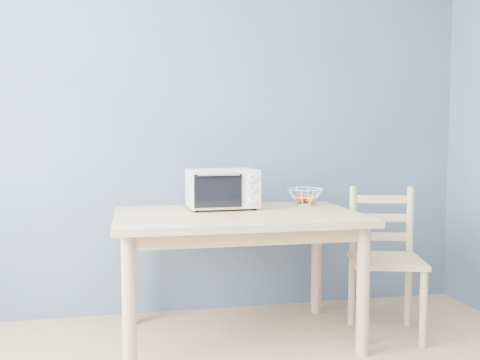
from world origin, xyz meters
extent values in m
cube|color=slate|center=(0.00, 2.25, 1.30)|extent=(4.00, 0.01, 2.60)
cube|color=tan|center=(0.28, 1.66, 0.73)|extent=(1.40, 0.90, 0.04)
cylinder|color=tan|center=(-0.34, 1.29, 0.35)|extent=(0.07, 0.07, 0.71)
cylinder|color=tan|center=(0.90, 1.29, 0.35)|extent=(0.07, 0.07, 0.71)
cylinder|color=tan|center=(-0.34, 2.03, 0.35)|extent=(0.07, 0.07, 0.71)
cylinder|color=tan|center=(0.90, 2.03, 0.35)|extent=(0.07, 0.07, 0.71)
cube|color=silver|center=(0.22, 1.84, 0.88)|extent=(0.43, 0.29, 0.23)
cube|color=black|center=(0.16, 1.84, 0.88)|extent=(0.28, 0.25, 0.18)
cube|color=black|center=(0.17, 1.69, 0.88)|extent=(0.28, 0.02, 0.19)
cylinder|color=silver|center=(0.17, 1.68, 0.97)|extent=(0.25, 0.02, 0.01)
cube|color=silver|center=(0.37, 1.71, 0.88)|extent=(0.11, 0.01, 0.21)
cylinder|color=black|center=(0.05, 1.72, 0.76)|extent=(0.02, 0.02, 0.01)
cylinder|color=black|center=(0.40, 1.74, 0.76)|extent=(0.02, 0.02, 0.01)
cylinder|color=black|center=(0.04, 1.94, 0.76)|extent=(0.02, 0.02, 0.01)
cylinder|color=black|center=(0.39, 1.95, 0.76)|extent=(0.02, 0.02, 0.01)
cylinder|color=silver|center=(0.37, 1.70, 0.94)|extent=(0.04, 0.02, 0.04)
cylinder|color=silver|center=(0.37, 1.70, 0.88)|extent=(0.04, 0.02, 0.04)
cylinder|color=silver|center=(0.37, 1.70, 0.81)|extent=(0.04, 0.02, 0.04)
torus|color=white|center=(0.78, 1.93, 0.85)|extent=(0.28, 0.28, 0.01)
torus|color=white|center=(0.78, 1.93, 0.80)|extent=(0.22, 0.22, 0.01)
torus|color=white|center=(0.78, 1.93, 0.76)|extent=(0.13, 0.13, 0.01)
sphere|color=red|center=(0.74, 1.94, 0.79)|extent=(0.07, 0.07, 0.07)
sphere|color=orange|center=(0.81, 1.91, 0.79)|extent=(0.07, 0.07, 0.07)
sphere|color=#FD9062|center=(0.78, 1.98, 0.79)|extent=(0.07, 0.07, 0.07)
cube|color=tan|center=(1.16, 1.54, 0.46)|extent=(0.51, 0.51, 0.03)
cylinder|color=tan|center=(0.94, 1.42, 0.22)|extent=(0.04, 0.04, 0.44)
cylinder|color=tan|center=(1.28, 1.32, 0.22)|extent=(0.04, 0.04, 0.44)
cylinder|color=tan|center=(1.04, 1.76, 0.22)|extent=(0.04, 0.04, 0.44)
cylinder|color=tan|center=(1.37, 1.66, 0.22)|extent=(0.04, 0.04, 0.44)
cylinder|color=tan|center=(1.04, 1.76, 0.66)|extent=(0.04, 0.04, 0.44)
cylinder|color=tan|center=(1.37, 1.66, 0.66)|extent=(0.04, 0.04, 0.44)
cube|color=tan|center=(1.20, 1.71, 0.57)|extent=(0.34, 0.11, 0.05)
cube|color=tan|center=(1.20, 1.71, 0.69)|extent=(0.34, 0.11, 0.05)
cube|color=tan|center=(1.20, 1.71, 0.80)|extent=(0.34, 0.11, 0.05)
camera|label=1|loc=(-0.32, -1.35, 1.18)|focal=40.00mm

